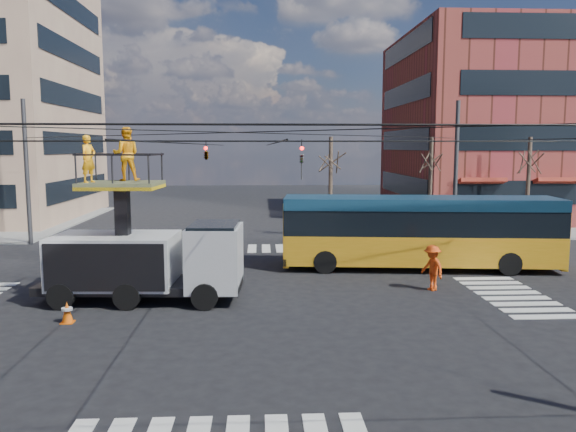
# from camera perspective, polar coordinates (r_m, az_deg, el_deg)

# --- Properties ---
(ground) EXTENTS (120.00, 120.00, 0.00)m
(ground) POSITION_cam_1_polar(r_m,az_deg,el_deg) (20.33, -5.14, -8.41)
(ground) COLOR black
(ground) RESTS_ON ground
(sidewalk_ne) EXTENTS (18.00, 18.00, 0.12)m
(sidewalk_ne) POSITION_cam_1_polar(r_m,az_deg,el_deg) (45.62, 23.42, -0.28)
(sidewalk_ne) COLOR slate
(sidewalk_ne) RESTS_ON ground
(crosswalks) EXTENTS (22.40, 22.40, 0.02)m
(crosswalks) POSITION_cam_1_polar(r_m,az_deg,el_deg) (20.32, -5.14, -8.39)
(crosswalks) COLOR silver
(crosswalks) RESTS_ON ground
(building_ne) EXTENTS (20.06, 16.06, 14.00)m
(building_ne) POSITION_cam_1_polar(r_m,az_deg,el_deg) (48.44, 23.31, 8.36)
(building_ne) COLOR maroon
(building_ne) RESTS_ON ground
(overhead_network) EXTENTS (24.24, 24.24, 8.00)m
(overhead_network) POSITION_cam_1_polar(r_m,az_deg,el_deg) (20.03, -5.44, 3.81)
(overhead_network) COLOR #2D2D30
(overhead_network) RESTS_ON ground
(tree_a) EXTENTS (2.00, 2.00, 6.00)m
(tree_a) POSITION_cam_1_polar(r_m,az_deg,el_deg) (33.35, 4.37, 5.68)
(tree_a) COLOR #382B21
(tree_a) RESTS_ON ground
(tree_b) EXTENTS (2.00, 2.00, 6.00)m
(tree_b) POSITION_cam_1_polar(r_m,az_deg,el_deg) (34.61, 14.32, 5.53)
(tree_b) COLOR #382B21
(tree_b) RESTS_ON ground
(tree_c) EXTENTS (2.00, 2.00, 6.00)m
(tree_c) POSITION_cam_1_polar(r_m,az_deg,el_deg) (36.82, 23.31, 5.25)
(tree_c) COLOR #382B21
(tree_c) RESTS_ON ground
(utility_truck) EXTENTS (7.12, 2.96, 6.10)m
(utility_truck) POSITION_cam_1_polar(r_m,az_deg,el_deg) (20.31, -14.17, -2.80)
(utility_truck) COLOR black
(utility_truck) RESTS_ON ground
(city_bus) EXTENTS (12.21, 3.82, 3.20)m
(city_bus) POSITION_cam_1_polar(r_m,az_deg,el_deg) (25.57, 13.19, -1.43)
(city_bus) COLOR orange
(city_bus) RESTS_ON ground
(traffic_cone) EXTENTS (0.36, 0.36, 0.68)m
(traffic_cone) POSITION_cam_1_polar(r_m,az_deg,el_deg) (18.83, -21.52, -9.07)
(traffic_cone) COLOR #FF610A
(traffic_cone) RESTS_ON ground
(worker_ground) EXTENTS (0.75, 1.11, 1.76)m
(worker_ground) POSITION_cam_1_polar(r_m,az_deg,el_deg) (20.50, -16.80, -6.03)
(worker_ground) COLOR #F9360F
(worker_ground) RESTS_ON ground
(flagger) EXTENTS (1.02, 1.28, 1.74)m
(flagger) POSITION_cam_1_polar(r_m,az_deg,el_deg) (21.95, 14.44, -5.12)
(flagger) COLOR #FE4910
(flagger) RESTS_ON ground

